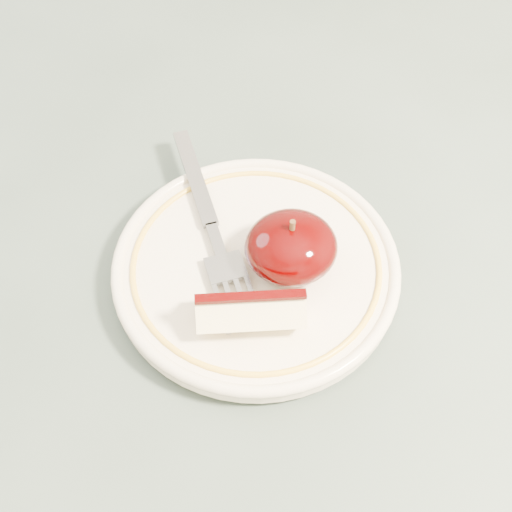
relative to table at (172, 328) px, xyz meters
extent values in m
cylinder|color=brown|center=(0.40, 0.40, -0.31)|extent=(0.05, 0.05, 0.71)
cube|color=#475851|center=(0.00, 0.00, 0.07)|extent=(0.90, 0.90, 0.04)
cylinder|color=#F0E3C9|center=(0.07, -0.02, 0.09)|extent=(0.11, 0.11, 0.01)
cylinder|color=#F0E3C9|center=(0.07, -0.02, 0.10)|extent=(0.21, 0.21, 0.01)
torus|color=#F0E3C9|center=(0.07, -0.02, 0.10)|extent=(0.21, 0.21, 0.01)
torus|color=gold|center=(0.07, -0.02, 0.11)|extent=(0.18, 0.18, 0.00)
ellipsoid|color=black|center=(0.09, -0.02, 0.13)|extent=(0.07, 0.06, 0.04)
cylinder|color=#472D19|center=(0.09, -0.02, 0.15)|extent=(0.00, 0.00, 0.01)
cube|color=#FAEDB8|center=(0.06, -0.07, 0.12)|extent=(0.08, 0.04, 0.03)
cube|color=#2E0101|center=(0.06, -0.07, 0.14)|extent=(0.07, 0.01, 0.00)
cube|color=gray|center=(0.04, 0.07, 0.11)|extent=(0.02, 0.10, 0.00)
cube|color=gray|center=(0.04, 0.00, 0.11)|extent=(0.01, 0.03, 0.00)
cube|color=gray|center=(0.05, -0.02, 0.11)|extent=(0.03, 0.03, 0.00)
cube|color=gray|center=(0.06, -0.05, 0.11)|extent=(0.01, 0.04, 0.00)
cube|color=gray|center=(0.05, -0.05, 0.11)|extent=(0.01, 0.04, 0.00)
cube|color=gray|center=(0.05, -0.06, 0.11)|extent=(0.01, 0.04, 0.00)
cube|color=gray|center=(0.04, -0.06, 0.11)|extent=(0.01, 0.04, 0.00)
camera|label=1|loc=(0.02, -0.32, 0.52)|focal=50.00mm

